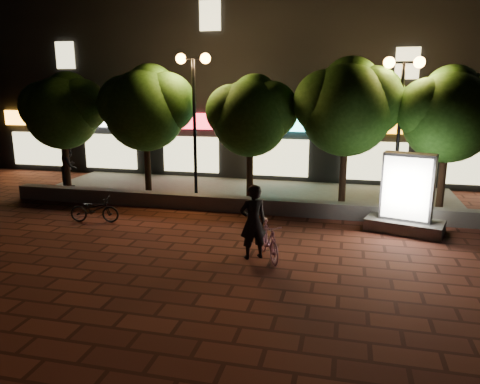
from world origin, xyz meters
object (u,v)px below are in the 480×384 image
(tree_left, at_px, (147,105))
(ad_kiosk, at_px, (407,201))
(rider, at_px, (253,222))
(tree_right, at_px, (348,104))
(scooter_pink, at_px, (268,240))
(tree_mid, at_px, (252,113))
(scooter_parked, at_px, (94,210))
(pedestrian, at_px, (70,166))
(street_lamp_left, at_px, (194,89))
(tree_far_right, at_px, (450,111))
(street_lamp_right, at_px, (402,94))
(tree_far_left, at_px, (64,108))

(tree_left, relative_size, ad_kiosk, 2.07)
(rider, bearing_deg, tree_right, -143.49)
(scooter_pink, xyz_separation_m, rider, (-0.38, -0.06, 0.46))
(tree_mid, height_order, scooter_parked, tree_mid)
(ad_kiosk, height_order, pedestrian, ad_kiosk)
(street_lamp_left, bearing_deg, rider, -58.09)
(tree_far_right, height_order, rider, tree_far_right)
(street_lamp_right, bearing_deg, ad_kiosk, -85.94)
(tree_left, bearing_deg, tree_mid, -0.00)
(tree_right, height_order, street_lamp_right, tree_right)
(tree_far_right, xyz_separation_m, scooter_parked, (-10.73, -3.68, -2.97))
(scooter_parked, bearing_deg, ad_kiosk, -92.13)
(tree_far_left, bearing_deg, tree_mid, -0.00)
(street_lamp_right, bearing_deg, scooter_parked, -159.60)
(rider, bearing_deg, street_lamp_right, -158.17)
(street_lamp_left, height_order, scooter_pink, street_lamp_left)
(tree_mid, relative_size, ad_kiosk, 1.91)
(tree_right, relative_size, scooter_pink, 3.17)
(tree_mid, distance_m, street_lamp_left, 2.22)
(pedestrian, bearing_deg, tree_far_right, -104.16)
(tree_left, relative_size, tree_mid, 1.09)
(street_lamp_right, relative_size, ad_kiosk, 2.11)
(street_lamp_right, distance_m, scooter_parked, 10.40)
(tree_left, bearing_deg, scooter_pink, -44.26)
(tree_mid, height_order, street_lamp_right, street_lamp_right)
(tree_right, bearing_deg, ad_kiosk, -53.33)
(tree_far_right, bearing_deg, rider, -133.99)
(rider, bearing_deg, tree_mid, -110.18)
(street_lamp_right, distance_m, ad_kiosk, 3.66)
(scooter_pink, bearing_deg, ad_kiosk, 14.11)
(tree_left, bearing_deg, scooter_parked, -93.68)
(tree_far_left, relative_size, tree_far_right, 0.97)
(tree_far_right, distance_m, street_lamp_left, 8.58)
(pedestrian, bearing_deg, rider, -136.34)
(tree_far_left, bearing_deg, ad_kiosk, -10.84)
(tree_mid, xyz_separation_m, street_lamp_right, (4.95, -0.26, 0.68))
(tree_far_left, height_order, street_lamp_left, street_lamp_left)
(tree_far_left, xyz_separation_m, rider, (8.70, -5.49, -2.35))
(scooter_parked, bearing_deg, tree_far_right, -80.94)
(tree_far_left, bearing_deg, pedestrian, 112.33)
(tree_far_right, bearing_deg, street_lamp_left, -178.24)
(tree_left, distance_m, scooter_pink, 8.33)
(tree_mid, bearing_deg, street_lamp_right, -3.04)
(ad_kiosk, bearing_deg, tree_mid, 154.69)
(rider, bearing_deg, ad_kiosk, -174.25)
(rider, distance_m, pedestrian, 10.39)
(tree_right, xyz_separation_m, pedestrian, (-10.85, 0.11, -2.59))
(ad_kiosk, height_order, scooter_pink, ad_kiosk)
(pedestrian, bearing_deg, street_lamp_right, -105.42)
(tree_far_right, relative_size, scooter_parked, 3.10)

